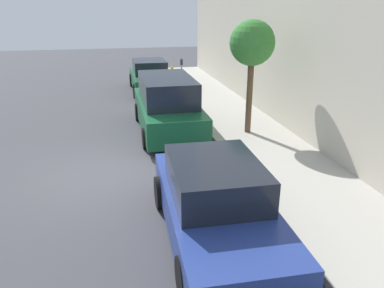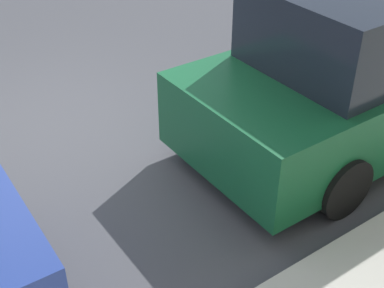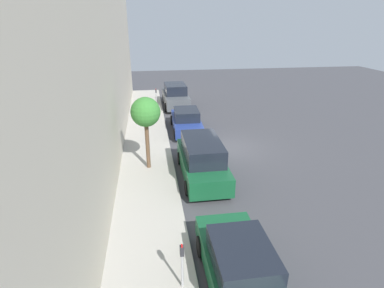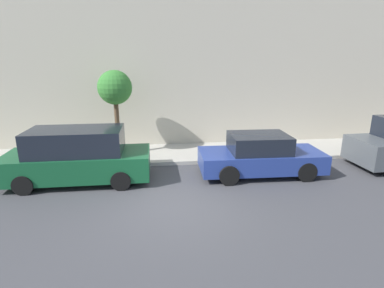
{
  "view_description": "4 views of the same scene",
  "coord_description": "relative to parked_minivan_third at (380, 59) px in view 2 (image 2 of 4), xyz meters",
  "views": [
    {
      "loc": [
        0.45,
        -9.14,
        4.18
      ],
      "look_at": [
        2.23,
        -0.85,
        1.0
      ],
      "focal_mm": 35.0,
      "sensor_mm": 36.0,
      "label": 1
    },
    {
      "loc": [
        5.62,
        -1.83,
        3.58
      ],
      "look_at": [
        2.51,
        0.35,
        1.0
      ],
      "focal_mm": 50.0,
      "sensor_mm": 36.0,
      "label": 2
    },
    {
      "loc": [
        4.59,
        15.89,
        7.07
      ],
      "look_at": [
        2.47,
        1.46,
        1.0
      ],
      "focal_mm": 28.0,
      "sensor_mm": 36.0,
      "label": 3
    },
    {
      "loc": [
        -8.0,
        0.46,
        4.16
      ],
      "look_at": [
        3.09,
        -0.88,
        1.0
      ],
      "focal_mm": 28.0,
      "sensor_mm": 36.0,
      "label": 4
    }
  ],
  "objects": [
    {
      "name": "ground_plane",
      "position": [
        -2.24,
        -3.21,
        -0.92
      ],
      "size": [
        60.0,
        60.0,
        0.0
      ],
      "primitive_type": "plane",
      "color": "#424247"
    },
    {
      "name": "parked_minivan_third",
      "position": [
        0.0,
        0.0,
        0.0
      ],
      "size": [
        2.02,
        4.9,
        1.9
      ],
      "color": "#14512D",
      "rests_on": "ground_plane"
    }
  ]
}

